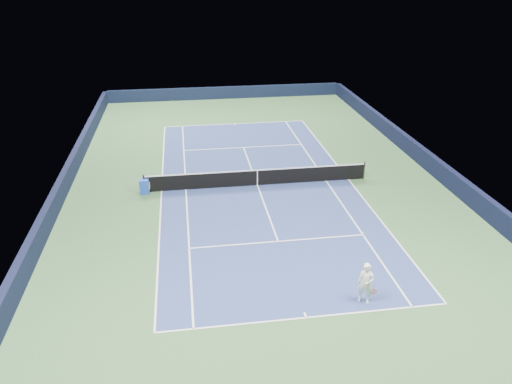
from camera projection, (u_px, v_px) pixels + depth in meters
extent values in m
plane|color=#335A31|center=(257.00, 185.00, 28.91)|extent=(40.00, 40.00, 0.00)
cube|color=black|center=(225.00, 93.00, 46.41)|extent=(22.00, 0.35, 1.10)
cube|color=black|center=(434.00, 166.00, 30.13)|extent=(0.35, 40.00, 1.10)
cube|color=black|center=(62.00, 188.00, 27.22)|extent=(0.35, 40.00, 1.10)
cube|color=navy|center=(257.00, 185.00, 28.91)|extent=(10.97, 23.77, 0.01)
cube|color=white|center=(235.00, 124.00, 39.54)|extent=(10.97, 0.08, 0.00)
cube|color=white|center=(306.00, 318.00, 18.28)|extent=(10.97, 0.08, 0.00)
cube|color=white|center=(348.00, 179.00, 29.64)|extent=(0.08, 23.77, 0.00)
cube|color=white|center=(162.00, 191.00, 28.17)|extent=(0.08, 23.77, 0.00)
cube|color=white|center=(326.00, 181.00, 29.46)|extent=(0.08, 23.77, 0.00)
cube|color=white|center=(186.00, 189.00, 28.35)|extent=(0.08, 23.77, 0.00)
cube|color=white|center=(243.00, 147.00, 34.63)|extent=(8.23, 0.08, 0.00)
cube|color=white|center=(278.00, 241.00, 23.18)|extent=(8.23, 0.08, 0.00)
cube|color=white|center=(257.00, 185.00, 28.91)|extent=(0.08, 12.80, 0.00)
cube|color=white|center=(235.00, 124.00, 39.40)|extent=(0.08, 0.30, 0.00)
cube|color=white|center=(305.00, 315.00, 18.41)|extent=(0.08, 0.30, 0.00)
cylinder|color=black|center=(144.00, 184.00, 27.82)|extent=(0.10, 0.10, 1.07)
cylinder|color=black|center=(364.00, 170.00, 29.54)|extent=(0.10, 0.10, 1.07)
cube|color=black|center=(257.00, 178.00, 28.72)|extent=(12.80, 0.03, 0.91)
cube|color=white|center=(257.00, 170.00, 28.51)|extent=(12.80, 0.04, 0.06)
cube|color=white|center=(257.00, 178.00, 28.72)|extent=(0.05, 0.04, 0.91)
cube|color=#1E44B6|center=(144.00, 186.00, 27.75)|extent=(0.53, 0.48, 0.84)
cube|color=silver|center=(150.00, 186.00, 27.78)|extent=(0.05, 0.37, 0.37)
imported|color=white|center=(366.00, 283.00, 18.79)|extent=(0.73, 0.62, 1.68)
cylinder|color=pink|center=(374.00, 287.00, 18.85)|extent=(0.03, 0.03, 0.28)
cylinder|color=black|center=(373.00, 292.00, 18.95)|extent=(0.28, 0.02, 0.28)
cylinder|color=pink|center=(373.00, 292.00, 18.95)|extent=(0.30, 0.03, 0.30)
sphere|color=#D6E931|center=(363.00, 233.00, 19.01)|extent=(0.07, 0.07, 0.07)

